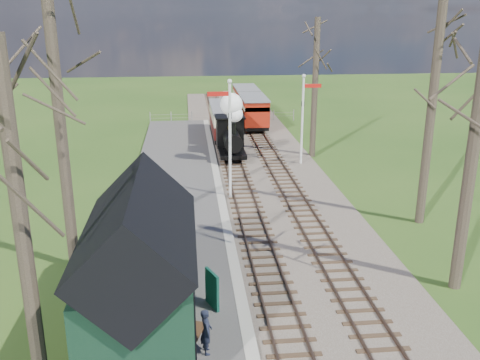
% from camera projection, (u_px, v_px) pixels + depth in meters
% --- Properties ---
extents(distant_hills, '(114.40, 48.00, 22.02)m').
position_uv_depth(distant_hills, '(218.00, 191.00, 78.85)').
color(distant_hills, '#385B23').
rests_on(distant_hills, ground).
extents(ballast_bed, '(8.00, 60.00, 0.10)m').
position_uv_depth(ballast_bed, '(254.00, 165.00, 33.73)').
color(ballast_bed, brown).
rests_on(ballast_bed, ground).
extents(track_near, '(1.60, 60.00, 0.15)m').
position_uv_depth(track_near, '(234.00, 165.00, 33.59)').
color(track_near, brown).
rests_on(track_near, ground).
extents(track_far, '(1.60, 60.00, 0.15)m').
position_uv_depth(track_far, '(274.00, 164.00, 33.83)').
color(track_far, brown).
rests_on(track_far, ground).
extents(platform, '(5.00, 44.00, 0.20)m').
position_uv_depth(platform, '(176.00, 213.00, 25.67)').
color(platform, '#474442').
rests_on(platform, ground).
extents(coping_strip, '(0.40, 44.00, 0.21)m').
position_uv_depth(coping_strip, '(223.00, 211.00, 25.89)').
color(coping_strip, '#B2AD9E').
rests_on(coping_strip, ground).
extents(station_shed, '(3.25, 6.30, 4.78)m').
position_uv_depth(station_shed, '(140.00, 270.00, 15.46)').
color(station_shed, black).
rests_on(station_shed, platform).
extents(semaphore_near, '(1.22, 0.24, 6.22)m').
position_uv_depth(semaphore_near, '(229.00, 131.00, 26.75)').
color(semaphore_near, silver).
rests_on(semaphore_near, ground).
extents(semaphore_far, '(1.22, 0.24, 5.72)m').
position_uv_depth(semaphore_far, '(304.00, 113.00, 33.01)').
color(semaphore_far, silver).
rests_on(semaphore_far, ground).
extents(bare_trees, '(15.51, 22.39, 12.00)m').
position_uv_depth(bare_trees, '(294.00, 123.00, 20.88)').
color(bare_trees, '#382D23').
rests_on(bare_trees, ground).
extents(fence_line, '(12.60, 0.08, 1.00)m').
position_uv_depth(fence_line, '(223.00, 116.00, 46.74)').
color(fence_line, slate).
rests_on(fence_line, ground).
extents(locomotive, '(1.76, 4.11, 4.41)m').
position_uv_depth(locomotive, '(231.00, 130.00, 34.48)').
color(locomotive, black).
rests_on(locomotive, ground).
extents(coach, '(2.06, 7.05, 2.17)m').
position_uv_depth(coach, '(225.00, 120.00, 40.39)').
color(coach, black).
rests_on(coach, ground).
extents(red_carriage_a, '(2.06, 5.11, 2.17)m').
position_uv_depth(red_carriage_a, '(253.00, 111.00, 43.61)').
color(red_carriage_a, black).
rests_on(red_carriage_a, ground).
extents(red_carriage_b, '(2.06, 5.11, 2.17)m').
position_uv_depth(red_carriage_b, '(246.00, 100.00, 48.82)').
color(red_carriage_b, black).
rests_on(red_carriage_b, ground).
extents(sign_board, '(0.42, 0.82, 1.25)m').
position_uv_depth(sign_board, '(212.00, 289.00, 17.26)').
color(sign_board, '#0E4234').
rests_on(sign_board, platform).
extents(bench, '(0.92, 1.64, 0.90)m').
position_uv_depth(bench, '(187.00, 332.00, 15.34)').
color(bench, '#432A18').
rests_on(bench, platform).
extents(person, '(0.37, 0.53, 1.36)m').
position_uv_depth(person, '(206.00, 331.00, 14.90)').
color(person, '#1A1F30').
rests_on(person, platform).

